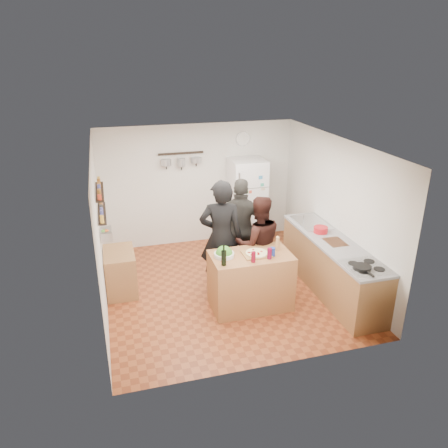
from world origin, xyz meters
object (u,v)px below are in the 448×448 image
object	(u,v)px
pepper_mill	(277,245)
counter_run	(331,266)
wine_bottle	(224,258)
fridge	(247,202)
side_table	(120,272)
salad_bowl	(224,255)
skillet	(362,267)
red_bowl	(321,230)
person_center	(258,244)
prep_island	(251,281)
wall_clock	(243,139)
person_left	(221,237)
salt_canister	(272,252)
person_back	(241,229)

from	to	relation	value
pepper_mill	counter_run	xyz separation A→B (m)	(1.03, 0.06, -0.56)
wine_bottle	fridge	world-z (taller)	fridge
fridge	side_table	world-z (taller)	fridge
salad_bowl	fridge	bearing A→B (deg)	64.09
wine_bottle	pepper_mill	distance (m)	0.99
skillet	red_bowl	size ratio (longest dim) A/B	1.06
salad_bowl	person_center	distance (m)	0.86
prep_island	wall_clock	bearing A→B (deg)	75.15
pepper_mill	person_center	bearing A→B (deg)	108.13
pepper_mill	red_bowl	world-z (taller)	pepper_mill
pepper_mill	person_left	bearing A→B (deg)	143.51
person_center	prep_island	bearing A→B (deg)	65.26
counter_run	fridge	world-z (taller)	fridge
prep_island	counter_run	size ratio (longest dim) A/B	0.48
prep_island	salad_bowl	xyz separation A→B (m)	(-0.42, 0.05, 0.49)
counter_run	skillet	distance (m)	1.12
person_left	side_table	world-z (taller)	person_left
person_center	fridge	size ratio (longest dim) A/B	0.93
person_left	side_table	size ratio (longest dim) A/B	2.45
person_left	person_center	xyz separation A→B (m)	(0.61, -0.11, -0.15)
salad_bowl	counter_run	xyz separation A→B (m)	(1.90, 0.06, -0.49)
salt_canister	counter_run	xyz separation A→B (m)	(1.18, 0.23, -0.53)
red_bowl	fridge	size ratio (longest dim) A/B	0.13
person_left	prep_island	bearing A→B (deg)	130.77
salad_bowl	pepper_mill	xyz separation A→B (m)	(0.87, 0.00, 0.06)
fridge	wall_clock	size ratio (longest dim) A/B	6.00
salad_bowl	pepper_mill	bearing A→B (deg)	0.00
salad_bowl	person_center	xyz separation A→B (m)	(0.72, 0.46, -0.11)
prep_island	skillet	bearing A→B (deg)	-32.84
salad_bowl	person_center	bearing A→B (deg)	32.43
pepper_mill	person_center	world-z (taller)	person_center
skillet	red_bowl	distance (m)	1.38
salt_canister	wall_clock	size ratio (longest dim) A/B	0.45
pepper_mill	red_bowl	size ratio (longest dim) A/B	0.78
prep_island	skillet	world-z (taller)	skillet
salt_canister	wall_clock	world-z (taller)	wall_clock
wine_bottle	person_back	world-z (taller)	person_back
prep_island	wall_clock	distance (m)	3.30
skillet	salt_canister	bearing A→B (deg)	144.49
salt_canister	person_center	xyz separation A→B (m)	(0.00, 0.63, -0.14)
person_center	person_back	xyz separation A→B (m)	(-0.12, 0.54, 0.07)
skillet	side_table	size ratio (longest dim) A/B	0.32
wine_bottle	side_table	bearing A→B (deg)	139.47
wine_bottle	salt_canister	bearing A→B (deg)	7.13
prep_island	person_back	bearing A→B (deg)	80.38
counter_run	salad_bowl	bearing A→B (deg)	-178.17
red_bowl	wall_clock	bearing A→B (deg)	107.28
person_center	skillet	distance (m)	1.77
person_center	skillet	bearing A→B (deg)	133.49
counter_run	side_table	bearing A→B (deg)	165.02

